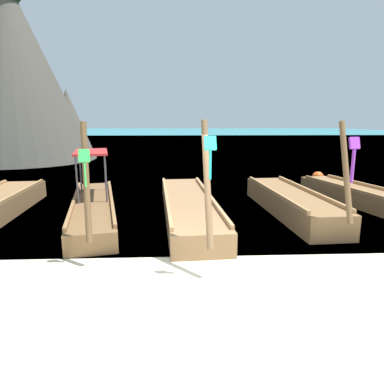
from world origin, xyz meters
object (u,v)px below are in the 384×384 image
object	(u,v)px
longtail_boat_violet_ribbon	(290,202)
longtail_boat_pink_ribbon	(380,202)
longtail_boat_green_ribbon	(93,207)
mooring_buoy_near	(318,177)
karst_rock	(17,74)
longtail_boat_turquoise_ribbon	(188,207)

from	to	relation	value
longtail_boat_violet_ribbon	longtail_boat_pink_ribbon	world-z (taller)	longtail_boat_violet_ribbon
longtail_boat_green_ribbon	mooring_buoy_near	xyz separation A→B (m)	(8.70, 5.12, -0.05)
longtail_boat_pink_ribbon	karst_rock	bearing A→B (deg)	139.46
karst_rock	mooring_buoy_near	xyz separation A→B (m)	(17.04, -9.80, -5.56)
longtail_boat_green_ribbon	mooring_buoy_near	world-z (taller)	longtail_boat_green_ribbon
longtail_boat_green_ribbon	karst_rock	size ratio (longest dim) A/B	0.53
karst_rock	longtail_boat_green_ribbon	bearing A→B (deg)	-60.81
karst_rock	mooring_buoy_near	world-z (taller)	karst_rock
karst_rock	longtail_boat_pink_ribbon	bearing A→B (deg)	-40.54
longtail_boat_turquoise_ribbon	longtail_boat_violet_ribbon	distance (m)	3.09
longtail_boat_violet_ribbon	longtail_boat_pink_ribbon	xyz separation A→B (m)	(2.87, 0.16, -0.05)
longtail_boat_green_ribbon	longtail_boat_pink_ribbon	world-z (taller)	longtail_boat_green_ribbon
longtail_boat_turquoise_ribbon	longtail_boat_pink_ribbon	size ratio (longest dim) A/B	0.98
longtail_boat_turquoise_ribbon	karst_rock	distance (m)	19.36
mooring_buoy_near	karst_rock	bearing A→B (deg)	150.09
karst_rock	mooring_buoy_near	size ratio (longest dim) A/B	23.51
longtail_boat_green_ribbon	karst_rock	bearing A→B (deg)	119.19
longtail_boat_turquoise_ribbon	longtail_boat_pink_ribbon	world-z (taller)	longtail_boat_turquoise_ribbon
longtail_boat_violet_ribbon	longtail_boat_pink_ribbon	size ratio (longest dim) A/B	0.78
longtail_boat_pink_ribbon	longtail_boat_violet_ribbon	bearing A→B (deg)	-176.80
longtail_boat_pink_ribbon	karst_rock	distance (m)	23.07
longtail_boat_turquoise_ribbon	karst_rock	world-z (taller)	karst_rock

